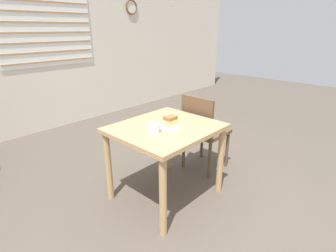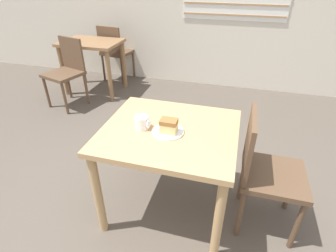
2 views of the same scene
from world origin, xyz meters
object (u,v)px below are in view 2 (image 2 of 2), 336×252
chair_far_opposite (115,51)px  chair_far_corner (67,70)px  dining_table_far (92,52)px  chair_near_window (264,169)px  dining_table_near (169,143)px  plate (168,132)px  cake_slice (169,126)px  coffee_mug (142,123)px

chair_far_opposite → chair_far_corner: bearing=86.0°
dining_table_far → chair_near_window: 3.04m
dining_table_near → chair_far_opposite: chair_far_opposite is taller
plate → chair_far_corner: bearing=141.2°
plate → cake_slice: (0.01, -0.01, 0.05)m
dining_table_far → plate: 2.61m
chair_far_opposite → chair_near_window: bearing=141.8°
chair_far_corner → plate: 2.35m
dining_table_near → chair_far_opposite: (-1.60, 2.43, -0.12)m
dining_table_near → chair_far_corner: size_ratio=1.02×
chair_near_window → dining_table_near: bearing=93.6°
chair_near_window → chair_far_corner: (-2.48, 1.38, 0.00)m
chair_far_corner → chair_far_opposite: same height
dining_table_far → plate: bearing=-49.0°
cake_slice → coffee_mug: size_ratio=1.07×
coffee_mug → chair_far_corner: bearing=138.2°
dining_table_near → chair_far_corner: bearing=141.9°
dining_table_near → plate: plate is taller
dining_table_near → coffee_mug: 0.24m
cake_slice → plate: bearing=125.8°
dining_table_far → cake_slice: 2.63m
chair_far_corner → cake_slice: chair_far_corner is taller
chair_far_corner → chair_far_opposite: bearing=94.0°
dining_table_far → chair_far_corner: (-0.11, -0.51, -0.11)m
chair_far_opposite → cake_slice: bearing=131.3°
cake_slice → chair_near_window: bearing=8.2°
dining_table_near → chair_near_window: bearing=3.6°
chair_near_window → chair_far_opposite: same height
cake_slice → coffee_mug: (-0.19, 0.01, -0.01)m
chair_near_window → cake_slice: bearing=98.2°
dining_table_near → chair_near_window: chair_near_window is taller
dining_table_near → dining_table_far: size_ratio=1.09×
cake_slice → coffee_mug: bearing=176.0°
chair_near_window → chair_far_opposite: bearing=43.4°
cake_slice → coffee_mug: 0.19m
coffee_mug → cake_slice: bearing=-4.0°
dining_table_near → plate: bearing=-88.5°
chair_near_window → plate: chair_near_window is taller
chair_far_corner → coffee_mug: bearing=-25.4°
dining_table_far → chair_far_corner: 0.53m
chair_near_window → chair_far_opposite: size_ratio=1.00×
cake_slice → chair_far_corner: bearing=141.1°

